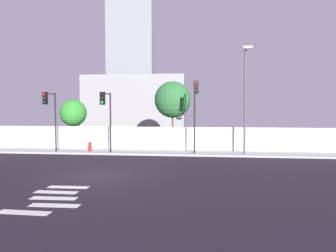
% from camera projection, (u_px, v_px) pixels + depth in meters
% --- Properties ---
extents(ground_plane, '(80.00, 80.00, 0.00)m').
position_uv_depth(ground_plane, '(97.00, 176.00, 16.22)').
color(ground_plane, black).
extents(sidewalk, '(36.00, 2.40, 0.15)m').
position_uv_depth(sidewalk, '(133.00, 152.00, 24.35)').
color(sidewalk, '#9E9E9E').
rests_on(sidewalk, ground).
extents(perimeter_wall, '(36.00, 0.18, 1.80)m').
position_uv_depth(perimeter_wall, '(136.00, 138.00, 25.57)').
color(perimeter_wall, silver).
rests_on(perimeter_wall, sidewalk).
extents(crosswalk_marking, '(2.58, 3.88, 0.01)m').
position_uv_depth(crosswalk_marking, '(53.00, 198.00, 12.19)').
color(crosswalk_marking, silver).
rests_on(crosswalk_marking, ground).
extents(traffic_light_left, '(0.38, 1.47, 5.16)m').
position_uv_depth(traffic_light_left, '(195.00, 102.00, 22.32)').
color(traffic_light_left, black).
rests_on(traffic_light_left, sidewalk).
extents(traffic_light_center, '(0.35, 1.77, 4.43)m').
position_uv_depth(traffic_light_center, '(106.00, 109.00, 22.86)').
color(traffic_light_center, black).
rests_on(traffic_light_center, sidewalk).
extents(traffic_light_right, '(0.43, 1.43, 4.46)m').
position_uv_depth(traffic_light_right, '(50.00, 109.00, 23.53)').
color(traffic_light_right, black).
rests_on(traffic_light_right, sidewalk).
extents(street_lamp_curbside, '(0.61, 1.94, 7.43)m').
position_uv_depth(street_lamp_curbside, '(245.00, 93.00, 22.49)').
color(street_lamp_curbside, '#4C4C51').
rests_on(street_lamp_curbside, sidewalk).
extents(fire_hydrant, '(0.44, 0.26, 0.72)m').
position_uv_depth(fire_hydrant, '(90.00, 146.00, 24.25)').
color(fire_hydrant, red).
rests_on(fire_hydrant, sidewalk).
extents(roadside_tree_leftmost, '(2.27, 2.27, 4.17)m').
position_uv_depth(roadside_tree_leftmost, '(73.00, 113.00, 27.17)').
color(roadside_tree_leftmost, brown).
rests_on(roadside_tree_leftmost, ground).
extents(roadside_tree_midleft, '(2.99, 2.99, 5.64)m').
position_uv_depth(roadside_tree_midleft, '(173.00, 100.00, 26.15)').
color(roadside_tree_midleft, brown).
rests_on(roadside_tree_midleft, ground).
extents(low_building_distant, '(12.23, 6.00, 7.34)m').
position_uv_depth(low_building_distant, '(136.00, 106.00, 39.65)').
color(low_building_distant, gray).
rests_on(low_building_distant, ground).
extents(tower_on_skyline, '(7.26, 5.00, 30.94)m').
position_uv_depth(tower_on_skyline, '(132.00, 33.00, 51.25)').
color(tower_on_skyline, gray).
rests_on(tower_on_skyline, ground).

